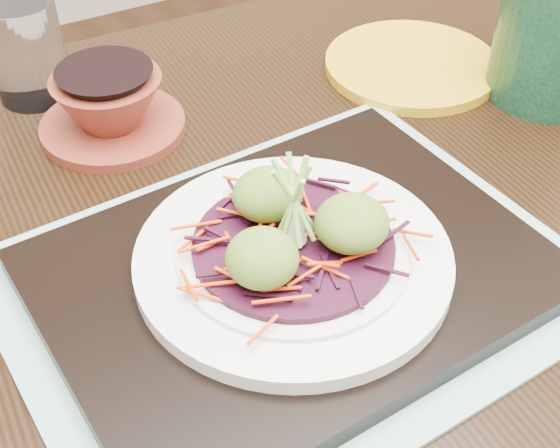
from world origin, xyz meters
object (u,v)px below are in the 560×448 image
water_glass (27,50)px  yellow_plate (412,65)px  serving_tray (293,272)px  white_plate (293,257)px  dining_table (251,323)px  terracotta_bowl_set (110,108)px

water_glass → yellow_plate: bearing=-22.1°
water_glass → yellow_plate: size_ratio=0.55×
serving_tray → white_plate: 0.02m
dining_table → white_plate: bearing=-78.9°
dining_table → water_glass: (-0.08, 0.31, 0.15)m
dining_table → terracotta_bowl_set: 0.24m
white_plate → yellow_plate: (0.27, 0.21, -0.02)m
serving_tray → terracotta_bowl_set: bearing=96.7°
dining_table → water_glass: bearing=107.4°
terracotta_bowl_set → dining_table: bearing=-79.4°
serving_tray → water_glass: bearing=100.9°
serving_tray → water_glass: (-0.09, 0.36, 0.04)m
dining_table → serving_tray: bearing=-78.9°
dining_table → white_plate: (0.01, -0.06, 0.13)m
dining_table → terracotta_bowl_set: (-0.04, 0.21, 0.12)m
dining_table → white_plate: white_plate is taller
white_plate → water_glass: 0.38m
white_plate → terracotta_bowl_set: terracotta_bowl_set is taller
dining_table → terracotta_bowl_set: terracotta_bowl_set is taller
white_plate → water_glass: bearing=104.4°
serving_tray → white_plate: size_ratio=1.54×
dining_table → serving_tray: (0.01, -0.06, 0.11)m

